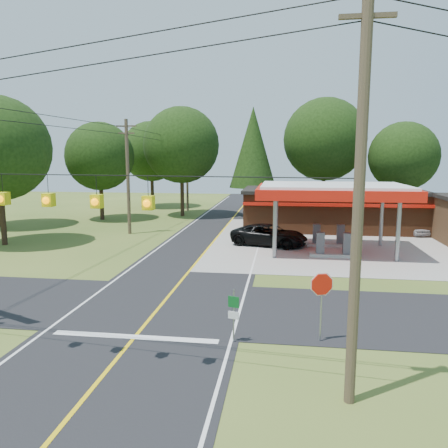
# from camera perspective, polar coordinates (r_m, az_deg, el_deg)

# --- Properties ---
(ground) EXTENTS (120.00, 120.00, 0.00)m
(ground) POSITION_cam_1_polar(r_m,az_deg,el_deg) (20.78, -8.26, -10.54)
(ground) COLOR #405A1F
(ground) RESTS_ON ground
(main_highway) EXTENTS (8.00, 120.00, 0.02)m
(main_highway) POSITION_cam_1_polar(r_m,az_deg,el_deg) (20.78, -8.26, -10.51)
(main_highway) COLOR black
(main_highway) RESTS_ON ground
(cross_road) EXTENTS (70.00, 7.00, 0.02)m
(cross_road) POSITION_cam_1_polar(r_m,az_deg,el_deg) (20.77, -8.26, -10.50)
(cross_road) COLOR black
(cross_road) RESTS_ON ground
(lane_center_yellow) EXTENTS (0.15, 110.00, 0.00)m
(lane_center_yellow) POSITION_cam_1_polar(r_m,az_deg,el_deg) (20.77, -8.26, -10.47)
(lane_center_yellow) COLOR yellow
(lane_center_yellow) RESTS_ON main_highway
(gas_canopy) EXTENTS (10.60, 7.40, 4.88)m
(gas_canopy) POSITION_cam_1_polar(r_m,az_deg,el_deg) (32.10, 14.01, 3.97)
(gas_canopy) COLOR gray
(gas_canopy) RESTS_ON ground
(convenience_store) EXTENTS (16.40, 7.55, 3.80)m
(convenience_store) POSITION_cam_1_polar(r_m,az_deg,el_deg) (42.32, 13.82, 1.92)
(convenience_store) COLOR #5B311A
(convenience_store) RESTS_ON ground
(utility_pole_near_right) EXTENTS (1.80, 0.30, 11.50)m
(utility_pole_near_right) POSITION_cam_1_polar(r_m,az_deg,el_deg) (12.00, 17.23, 4.07)
(utility_pole_near_right) COLOR #473828
(utility_pole_near_right) RESTS_ON ground
(utility_pole_far_left) EXTENTS (1.80, 0.30, 10.00)m
(utility_pole_far_left) POSITION_cam_1_polar(r_m,az_deg,el_deg) (39.25, -12.45, 6.25)
(utility_pole_far_left) COLOR #473828
(utility_pole_far_left) RESTS_ON ground
(utility_pole_north) EXTENTS (0.30, 0.30, 9.50)m
(utility_pole_north) POSITION_cam_1_polar(r_m,az_deg,el_deg) (55.18, -4.83, 6.67)
(utility_pole_north) COLOR #473828
(utility_pole_north) RESTS_ON ground
(overhead_beacons) EXTENTS (17.04, 2.04, 1.03)m
(overhead_beacons) POSITION_cam_1_polar(r_m,az_deg,el_deg) (14.39, -19.33, 5.72)
(overhead_beacons) COLOR black
(overhead_beacons) RESTS_ON ground
(treeline_backdrop) EXTENTS (70.27, 51.59, 13.30)m
(treeline_backdrop) POSITION_cam_1_polar(r_m,az_deg,el_deg) (43.07, 1.55, 9.72)
(treeline_backdrop) COLOR #332316
(treeline_backdrop) RESTS_ON ground
(suv_car) EXTENTS (7.15, 7.15, 1.62)m
(suv_car) POSITION_cam_1_polar(r_m,az_deg,el_deg) (33.87, 5.93, -1.46)
(suv_car) COLOR black
(suv_car) RESTS_ON ground
(sedan_car) EXTENTS (4.20, 4.20, 1.24)m
(sedan_car) POSITION_cam_1_polar(r_m,az_deg,el_deg) (41.89, 23.59, -0.43)
(sedan_car) COLOR silver
(sedan_car) RESTS_ON ground
(octagonal_stop_sign) EXTENTS (0.89, 0.34, 2.69)m
(octagonal_stop_sign) POSITION_cam_1_polar(r_m,az_deg,el_deg) (16.59, 12.64, -8.37)
(octagonal_stop_sign) COLOR gray
(octagonal_stop_sign) RESTS_ON ground
(route_sign_post) EXTENTS (0.41, 0.14, 2.05)m
(route_sign_post) POSITION_cam_1_polar(r_m,az_deg,el_deg) (16.39, 1.26, -11.33)
(route_sign_post) COLOR gray
(route_sign_post) RESTS_ON ground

